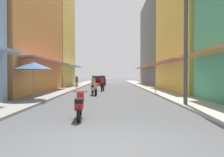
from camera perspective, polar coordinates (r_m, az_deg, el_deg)
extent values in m
plane|color=#4C4C4F|center=(25.15, -0.57, -2.65)|extent=(107.99, 107.99, 0.00)
cube|color=gray|center=(25.61, -11.10, -2.47)|extent=(2.03, 57.08, 0.12)
cube|color=#ADA89E|center=(25.54, 10.00, -2.48)|extent=(2.03, 57.08, 0.12)
cube|color=#B7727F|center=(19.53, -16.19, 4.47)|extent=(1.10, 11.18, 0.12)
cube|color=#EFD159|center=(31.54, -16.94, 13.11)|extent=(6.00, 8.38, 16.47)
cube|color=#8CA5CC|center=(30.04, -10.47, 3.27)|extent=(1.10, 7.54, 0.12)
cube|color=#EFD159|center=(22.87, 22.16, 11.49)|extent=(6.00, 11.57, 11.59)
cube|color=#B7727F|center=(21.44, 13.39, 4.17)|extent=(1.10, 10.42, 0.12)
cube|color=slate|center=(35.38, 13.97, 9.48)|extent=(6.00, 13.98, 13.67)
cube|color=#D88C4C|center=(34.33, 8.26, 3.00)|extent=(1.10, 12.59, 0.12)
cylinder|color=black|center=(16.14, -4.54, -3.72)|extent=(0.24, 0.56, 0.56)
cylinder|color=black|center=(17.36, -5.43, -3.39)|extent=(0.24, 0.56, 0.56)
cube|color=#B2B2B7|center=(16.78, -5.03, -2.79)|extent=(0.56, 1.04, 0.24)
cube|color=black|center=(16.96, -5.18, -2.07)|extent=(0.43, 0.62, 0.14)
cylinder|color=#B2B2B7|center=(16.23, -4.63, -2.21)|extent=(0.28, 0.28, 0.45)
cylinder|color=black|center=(16.22, -4.63, -1.33)|extent=(0.54, 0.19, 0.03)
cylinder|color=#BF8C3F|center=(16.90, -5.14, -0.89)|extent=(0.34, 0.34, 0.55)
sphere|color=#197233|center=(16.89, -5.14, 0.46)|extent=(0.26, 0.26, 0.26)
cylinder|color=black|center=(40.19, -2.58, -0.87)|extent=(0.10, 0.56, 0.56)
cylinder|color=black|center=(41.44, -2.45, -0.82)|extent=(0.10, 0.56, 0.56)
cube|color=#1E38B7|center=(40.86, -2.51, -0.53)|extent=(0.31, 1.01, 0.24)
cube|color=black|center=(41.05, -2.49, -0.25)|extent=(0.30, 0.57, 0.14)
cylinder|color=#1E38B7|center=(40.31, -2.57, -0.27)|extent=(0.28, 0.28, 0.45)
cylinder|color=black|center=(40.30, -2.57, 0.08)|extent=(0.55, 0.05, 0.03)
cylinder|color=black|center=(8.54, -8.62, -7.98)|extent=(0.13, 0.56, 0.56)
cylinder|color=black|center=(7.31, -9.23, -9.51)|extent=(0.13, 0.56, 0.56)
cube|color=red|center=(7.84, -8.93, -7.17)|extent=(0.37, 1.02, 0.24)
cube|color=black|center=(7.62, -9.03, -5.89)|extent=(0.33, 0.58, 0.14)
cylinder|color=red|center=(8.36, -8.68, -5.27)|extent=(0.28, 0.28, 0.45)
cylinder|color=black|center=(8.34, -8.68, -3.57)|extent=(0.55, 0.08, 0.03)
cylinder|color=black|center=(21.71, -2.41, -2.50)|extent=(0.14, 0.57, 0.56)
cylinder|color=black|center=(20.47, -2.93, -2.71)|extent=(0.14, 0.57, 0.56)
cube|color=black|center=(21.03, -2.69, -2.01)|extent=(0.39, 1.02, 0.24)
cube|color=black|center=(20.82, -2.77, -1.49)|extent=(0.34, 0.59, 0.14)
cylinder|color=black|center=(21.56, -2.46, -1.41)|extent=(0.28, 0.28, 0.45)
cylinder|color=black|center=(21.55, -2.46, -0.74)|extent=(0.55, 0.09, 0.03)
cylinder|color=#99333F|center=(20.86, -2.75, -0.53)|extent=(0.34, 0.34, 0.55)
sphere|color=#1E38B7|center=(20.85, -2.75, 0.57)|extent=(0.26, 0.26, 0.26)
cube|color=#8C0000|center=(33.37, -3.34, -0.71)|extent=(1.93, 4.17, 0.70)
cube|color=#333D47|center=(33.21, -3.34, 0.23)|extent=(1.68, 2.16, 0.60)
cylinder|color=black|center=(34.65, -4.55, -1.12)|extent=(0.21, 0.65, 0.64)
cylinder|color=black|center=(34.63, -2.07, -1.11)|extent=(0.21, 0.65, 0.64)
cylinder|color=black|center=(32.15, -4.71, -1.28)|extent=(0.21, 0.65, 0.64)
cylinder|color=black|center=(32.13, -2.03, -1.28)|extent=(0.21, 0.65, 0.64)
cylinder|color=beige|center=(33.69, 7.91, -1.10)|extent=(0.28, 0.28, 0.73)
cylinder|color=beige|center=(33.67, 7.91, 0.05)|extent=(0.34, 0.34, 0.62)
sphere|color=tan|center=(33.67, 7.91, 0.81)|extent=(0.22, 0.22, 0.22)
cone|color=#D1B77A|center=(33.67, 7.91, 0.98)|extent=(0.44, 0.44, 0.16)
cylinder|color=#BF8C3F|center=(26.05, -9.64, -1.74)|extent=(0.28, 0.28, 0.73)
cylinder|color=#334C8C|center=(26.03, -9.65, -0.27)|extent=(0.34, 0.34, 0.61)
sphere|color=#9E7256|center=(26.02, -9.65, 0.72)|extent=(0.22, 0.22, 0.22)
cone|color=#D1B77A|center=(26.02, -9.65, 0.94)|extent=(0.44, 0.44, 0.16)
cylinder|color=#99999E|center=(13.93, -20.56, -1.11)|extent=(0.05, 0.05, 2.23)
cone|color=#335999|center=(13.93, -20.59, 3.26)|extent=(2.37, 2.37, 0.45)
cylinder|color=#4C4C4F|center=(11.48, 19.24, 12.33)|extent=(0.20, 0.20, 7.75)
cylinder|color=gray|center=(17.92, 11.53, 0.00)|extent=(0.07, 0.07, 2.60)
cylinder|color=red|center=(17.93, 11.54, 3.36)|extent=(0.02, 0.60, 0.60)
cube|color=white|center=(17.93, 11.54, 3.36)|extent=(0.03, 0.40, 0.10)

